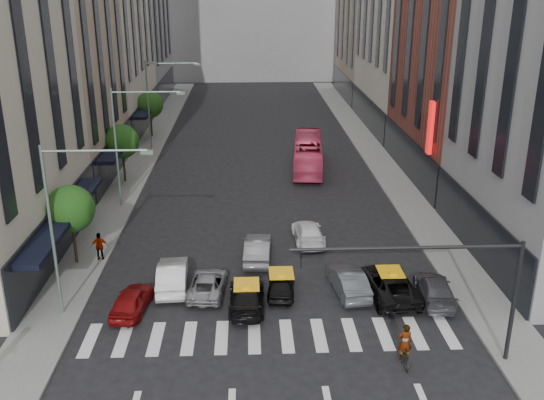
{
  "coord_description": "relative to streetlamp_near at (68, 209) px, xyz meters",
  "views": [
    {
      "loc": [
        -1.19,
        -24.15,
        16.5
      ],
      "look_at": [
        0.23,
        10.1,
        4.0
      ],
      "focal_mm": 40.0,
      "sensor_mm": 36.0,
      "label": 1
    }
  ],
  "objects": [
    {
      "name": "car_white_front",
      "position": [
        4.48,
        2.78,
        -5.14
      ],
      "size": [
        1.9,
        4.71,
        1.52
      ],
      "primitive_type": "imported",
      "rotation": [
        0.0,
        0.0,
        3.2
      ],
      "color": "white",
      "rests_on": "ground"
    },
    {
      "name": "motorcycle",
      "position": [
        15.8,
        -5.04,
        -5.46
      ],
      "size": [
        0.6,
        1.7,
        0.89
      ],
      "primitive_type": "imported",
      "rotation": [
        0.0,
        0.0,
        3.13
      ],
      "color": "black",
      "rests_on": "ground"
    },
    {
      "name": "car_row2_right",
      "position": [
        12.8,
        8.84,
        -5.24
      ],
      "size": [
        2.05,
        4.63,
        1.32
      ],
      "primitive_type": "imported",
      "rotation": [
        0.0,
        0.0,
        3.19
      ],
      "color": "white",
      "rests_on": "ground"
    },
    {
      "name": "streetlamp_far",
      "position": [
        0.0,
        32.0,
        0.0
      ],
      "size": [
        5.38,
        0.25,
        9.0
      ],
      "color": "gray",
      "rests_on": "sidewalk_left"
    },
    {
      "name": "sidewalk_right",
      "position": [
        21.54,
        26.0,
        -5.83
      ],
      "size": [
        3.0,
        96.0,
        0.15
      ],
      "primitive_type": "cube",
      "color": "slate",
      "rests_on": "ground"
    },
    {
      "name": "car_silver",
      "position": [
        6.52,
        2.03,
        -5.31
      ],
      "size": [
        2.34,
        4.42,
        1.18
      ],
      "primitive_type": "imported",
      "rotation": [
        0.0,
        0.0,
        3.05
      ],
      "color": "gray",
      "rests_on": "ground"
    },
    {
      "name": "car_row2_left",
      "position": [
        9.39,
        6.21,
        -5.17
      ],
      "size": [
        1.87,
        4.58,
        1.48
      ],
      "primitive_type": "imported",
      "rotation": [
        0.0,
        0.0,
        3.07
      ],
      "color": "gray",
      "rests_on": "ground"
    },
    {
      "name": "taxi_center",
      "position": [
        10.61,
        1.78,
        -5.28
      ],
      "size": [
        1.79,
        3.79,
        1.25
      ],
      "primitive_type": "imported",
      "rotation": [
        0.0,
        0.0,
        3.05
      ],
      "color": "black",
      "rests_on": "ground"
    },
    {
      "name": "sidewalk_left",
      "position": [
        -1.46,
        26.0,
        -5.83
      ],
      "size": [
        3.0,
        96.0,
        0.15
      ],
      "primitive_type": "cube",
      "color": "slate",
      "rests_on": "ground"
    },
    {
      "name": "building_left_b",
      "position": [
        -6.96,
        24.0,
        6.1
      ],
      "size": [
        8.0,
        16.0,
        24.0
      ],
      "primitive_type": "cube",
      "color": "tan",
      "rests_on": "ground"
    },
    {
      "name": "car_grey_mid",
      "position": [
        14.34,
        1.75,
        -5.19
      ],
      "size": [
        2.05,
        4.5,
        1.43
      ],
      "primitive_type": "imported",
      "rotation": [
        0.0,
        0.0,
        3.27
      ],
      "color": "#494D51",
      "rests_on": "ground"
    },
    {
      "name": "streetlamp_near",
      "position": [
        0.0,
        0.0,
        0.0
      ],
      "size": [
        5.38,
        0.25,
        9.0
      ],
      "color": "gray",
      "rests_on": "sidewalk_left"
    },
    {
      "name": "bus",
      "position": [
        14.38,
        25.32,
        -4.43
      ],
      "size": [
        3.49,
        10.75,
        2.94
      ],
      "primitive_type": "imported",
      "rotation": [
        0.0,
        0.0,
        3.04
      ],
      "color": "#E5436B",
      "rests_on": "ground"
    },
    {
      "name": "rider",
      "position": [
        15.8,
        -5.04,
        -4.1
      ],
      "size": [
        0.67,
        0.44,
        1.82
      ],
      "primitive_type": "imported",
      "rotation": [
        0.0,
        0.0,
        3.13
      ],
      "color": "gray",
      "rests_on": "motorcycle"
    },
    {
      "name": "taxi_right",
      "position": [
        16.56,
        1.31,
        -5.17
      ],
      "size": [
        2.85,
        5.44,
        1.46
      ],
      "primitive_type": "imported",
      "rotation": [
        0.0,
        0.0,
        3.22
      ],
      "color": "black",
      "rests_on": "ground"
    },
    {
      "name": "car_red",
      "position": [
        2.64,
        0.17,
        -5.24
      ],
      "size": [
        2.04,
        4.06,
        1.33
      ],
      "primitive_type": "imported",
      "rotation": [
        0.0,
        0.0,
        3.02
      ],
      "color": "maroon",
      "rests_on": "ground"
    },
    {
      "name": "building_right_b",
      "position": [
        27.04,
        23.0,
        7.1
      ],
      "size": [
        8.0,
        18.0,
        26.0
      ],
      "primitive_type": "cube",
      "color": "brown",
      "rests_on": "ground"
    },
    {
      "name": "ground",
      "position": [
        10.04,
        -4.0,
        -5.9
      ],
      "size": [
        160.0,
        160.0,
        0.0
      ],
      "primitive_type": "plane",
      "color": "black",
      "rests_on": "ground"
    },
    {
      "name": "tree_mid",
      "position": [
        -1.76,
        22.0,
        -2.25
      ],
      "size": [
        2.88,
        2.88,
        4.95
      ],
      "color": "black",
      "rests_on": "sidewalk_left"
    },
    {
      "name": "tree_far",
      "position": [
        -1.76,
        38.0,
        -2.25
      ],
      "size": [
        2.88,
        2.88,
        4.95
      ],
      "color": "black",
      "rests_on": "sidewalk_left"
    },
    {
      "name": "car_grey_curb",
      "position": [
        18.93,
        0.74,
        -5.26
      ],
      "size": [
        2.3,
        4.62,
        1.29
      ],
      "primitive_type": "imported",
      "rotation": [
        0.0,
        0.0,
        3.03
      ],
      "color": "#42444A",
      "rests_on": "ground"
    },
    {
      "name": "liberty_sign",
      "position": [
        22.64,
        16.0,
        0.1
      ],
      "size": [
        0.3,
        0.7,
        4.0
      ],
      "color": "red",
      "rests_on": "ground"
    },
    {
      "name": "traffic_signal",
      "position": [
        17.74,
        -5.0,
        -1.43
      ],
      "size": [
        10.1,
        0.2,
        6.0
      ],
      "color": "black",
      "rests_on": "ground"
    },
    {
      "name": "taxi_left",
      "position": [
        8.69,
        0.39,
        -5.24
      ],
      "size": [
        1.94,
        4.62,
        1.33
      ],
      "primitive_type": "imported",
      "rotation": [
        0.0,
        0.0,
        3.13
      ],
      "color": "black",
      "rests_on": "ground"
    },
    {
      "name": "streetlamp_mid",
      "position": [
        0.0,
        16.0,
        0.0
      ],
      "size": [
        5.38,
        0.25,
        9.0
      ],
      "color": "gray",
      "rests_on": "sidewalk_left"
    },
    {
      "name": "pedestrian_far",
      "position": [
        -0.36,
        6.33,
        -4.87
      ],
      "size": [
        1.07,
        0.51,
        1.77
      ],
      "primitive_type": "imported",
      "rotation": [
        0.0,
        0.0,
        3.22
      ],
      "color": "gray",
      "rests_on": "sidewalk_left"
    },
    {
      "name": "tree_near",
      "position": [
        -1.76,
        6.0,
        -2.25
      ],
      "size": [
        2.88,
        2.88,
        4.95
      ],
      "color": "black",
      "rests_on": "sidewalk_left"
    }
  ]
}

